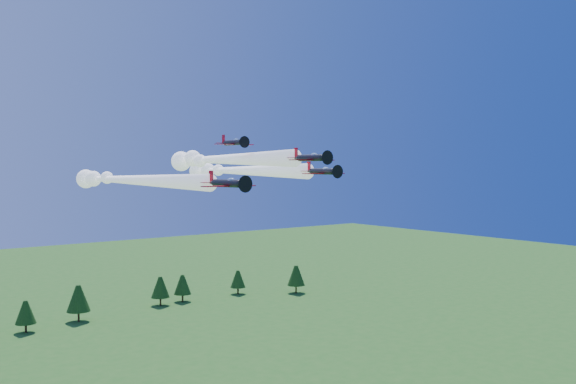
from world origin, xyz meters
TOP-DOWN VIEW (x-y plane):
  - plane_lead at (2.10, 18.01)m, footprint 6.99×45.01m
  - plane_left at (-9.20, 29.96)m, footprint 8.20×55.89m
  - plane_right at (12.39, 28.66)m, footprint 8.74×50.04m
  - plane_slot at (-1.55, 8.01)m, footprint 6.39×6.95m
  - treeline at (-3.88, 111.43)m, footprint 179.77×19.19m

SIDE VIEW (x-z plane):
  - treeline at x=-3.88m, z-range 0.66..11.75m
  - plane_left at x=-9.20m, z-range 41.55..45.25m
  - plane_right at x=12.39m, z-range 43.09..46.79m
  - plane_lead at x=2.10m, z-range 45.06..48.76m
  - plane_slot at x=-1.55m, z-range 48.26..50.51m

